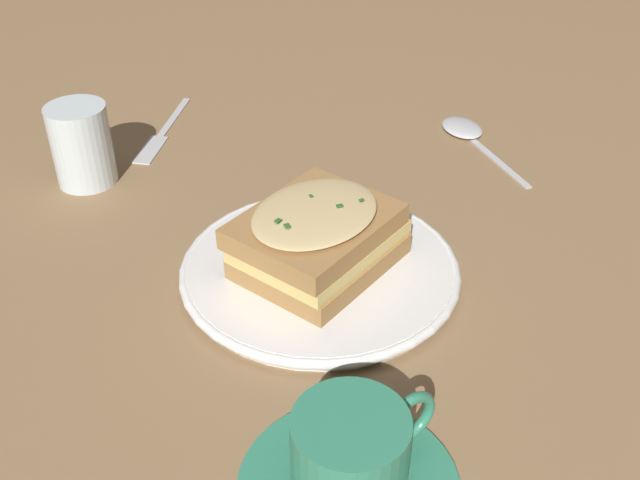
{
  "coord_description": "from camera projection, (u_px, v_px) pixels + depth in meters",
  "views": [
    {
      "loc": [
        -0.22,
        -0.48,
        0.43
      ],
      "look_at": [
        0.01,
        0.02,
        0.04
      ],
      "focal_mm": 42.0,
      "sensor_mm": 36.0,
      "label": 1
    }
  ],
  "objects": [
    {
      "name": "ground_plane",
      "position": [
        317.0,
        291.0,
        0.68
      ],
      "size": [
        2.4,
        2.4,
        0.0
      ],
      "primitive_type": "plane",
      "color": "olive"
    },
    {
      "name": "dinner_plate",
      "position": [
        320.0,
        270.0,
        0.69
      ],
      "size": [
        0.26,
        0.26,
        0.02
      ],
      "color": "white",
      "rests_on": "ground_plane"
    },
    {
      "name": "sandwich",
      "position": [
        318.0,
        237.0,
        0.67
      ],
      "size": [
        0.18,
        0.16,
        0.06
      ],
      "rotation": [
        0.0,
        0.0,
        0.48
      ],
      "color": "#A37542",
      "rests_on": "dinner_plate"
    },
    {
      "name": "teacup_with_saucer",
      "position": [
        351.0,
        461.0,
        0.49
      ],
      "size": [
        0.15,
        0.15,
        0.07
      ],
      "rotation": [
        0.0,
        0.0,
        0.17
      ],
      "color": "#338466",
      "rests_on": "ground_plane"
    },
    {
      "name": "water_glass",
      "position": [
        82.0,
        145.0,
        0.82
      ],
      "size": [
        0.07,
        0.07,
        0.09
      ],
      "primitive_type": "cylinder",
      "color": "silver",
      "rests_on": "ground_plane"
    },
    {
      "name": "fork",
      "position": [
        160.0,
        136.0,
        0.93
      ],
      "size": [
        0.11,
        0.16,
        0.0
      ],
      "rotation": [
        0.0,
        0.0,
        2.55
      ],
      "color": "silver",
      "rests_on": "ground_plane"
    },
    {
      "name": "spoon",
      "position": [
        466.0,
        131.0,
        0.93
      ],
      "size": [
        0.05,
        0.18,
        0.01
      ],
      "rotation": [
        0.0,
        0.0,
        6.22
      ],
      "color": "silver",
      "rests_on": "ground_plane"
    }
  ]
}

